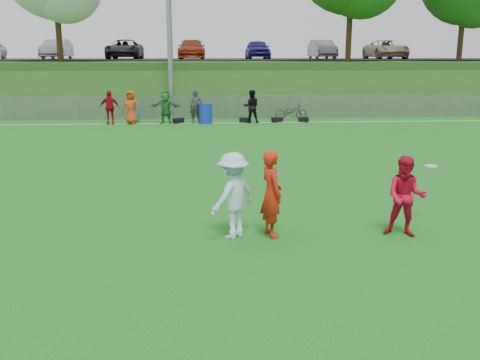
{
  "coord_description": "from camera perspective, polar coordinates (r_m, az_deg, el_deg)",
  "views": [
    {
      "loc": [
        -1.29,
        -9.68,
        3.54
      ],
      "look_at": [
        -0.57,
        0.5,
        1.11
      ],
      "focal_mm": 40.0,
      "sensor_mm": 36.0,
      "label": 1
    }
  ],
  "objects": [
    {
      "name": "ground",
      "position": [
        10.39,
        3.36,
        -6.56
      ],
      "size": [
        120.0,
        120.0,
        0.0
      ],
      "primitive_type": "plane",
      "color": "#135912",
      "rests_on": "ground"
    },
    {
      "name": "camp_chair",
      "position": [
        28.91,
        -11.11,
        6.59
      ],
      "size": [
        0.57,
        0.58,
        0.83
      ],
      "rotation": [
        0.0,
        0.0,
        0.28
      ],
      "color": "#0E4E9D",
      "rests_on": "ground"
    },
    {
      "name": "fence",
      "position": [
        29.85,
        -1.57,
        7.82
      ],
      "size": [
        58.0,
        0.06,
        1.3
      ],
      "color": "gray",
      "rests_on": "ground"
    },
    {
      "name": "recycling_bin",
      "position": [
        27.77,
        -3.7,
        7.09
      ],
      "size": [
        0.88,
        0.88,
        1.02
      ],
      "primitive_type": "cylinder",
      "rotation": [
        0.0,
        0.0,
        -0.37
      ],
      "color": "#1030B6",
      "rests_on": "ground"
    },
    {
      "name": "player_red_left",
      "position": [
        10.47,
        3.37,
        -1.47
      ],
      "size": [
        0.57,
        0.72,
        1.72
      ],
      "primitive_type": "imported",
      "rotation": [
        0.0,
        0.0,
        1.85
      ],
      "color": "red",
      "rests_on": "ground"
    },
    {
      "name": "car_row",
      "position": [
        41.68,
        -4.0,
        13.74
      ],
      "size": [
        32.04,
        5.18,
        1.44
      ],
      "color": "silver",
      "rests_on": "parking_lot"
    },
    {
      "name": "berm",
      "position": [
        40.75,
        -2.27,
        10.5
      ],
      "size": [
        120.0,
        18.0,
        3.0
      ],
      "primitive_type": "cube",
      "color": "#1D4F16",
      "rests_on": "ground"
    },
    {
      "name": "player_blue",
      "position": [
        10.36,
        -0.75,
        -1.67
      ],
      "size": [
        1.23,
        1.21,
        1.7
      ],
      "primitive_type": "imported",
      "rotation": [
        0.0,
        0.0,
        3.9
      ],
      "color": "#B0E0F4",
      "rests_on": "ground"
    },
    {
      "name": "player_red_center",
      "position": [
        10.95,
        17.27,
        -1.7
      ],
      "size": [
        0.96,
        0.87,
        1.61
      ],
      "primitive_type": "imported",
      "rotation": [
        0.0,
        0.0,
        -0.41
      ],
      "color": "red",
      "rests_on": "ground"
    },
    {
      "name": "spectator_row",
      "position": [
        27.85,
        -7.28,
        7.73
      ],
      "size": [
        8.2,
        0.69,
        1.69
      ],
      "color": "#A30B0E",
      "rests_on": "ground"
    },
    {
      "name": "gear_bags",
      "position": [
        28.1,
        1.2,
        6.41
      ],
      "size": [
        7.16,
        0.53,
        0.26
      ],
      "color": "black",
      "rests_on": "ground"
    },
    {
      "name": "sideline_far",
      "position": [
        27.93,
        -1.38,
        6.11
      ],
      "size": [
        60.0,
        0.1,
        0.01
      ],
      "primitive_type": "cube",
      "color": "white",
      "rests_on": "ground"
    },
    {
      "name": "parking_lot",
      "position": [
        42.7,
        -2.38,
        12.71
      ],
      "size": [
        120.0,
        12.0,
        0.1
      ],
      "primitive_type": "cube",
      "color": "black",
      "rests_on": "berm"
    },
    {
      "name": "bicycle",
      "position": [
        29.24,
        5.44,
        7.28
      ],
      "size": [
        1.79,
        0.76,
        0.92
      ],
      "primitive_type": "imported",
      "rotation": [
        0.0,
        0.0,
        1.66
      ],
      "color": "#2D2D2F",
      "rests_on": "ground"
    },
    {
      "name": "frisbee",
      "position": [
        12.08,
        19.71,
        1.42
      ],
      "size": [
        0.25,
        0.25,
        0.02
      ],
      "color": "silver",
      "rests_on": "ground"
    }
  ]
}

